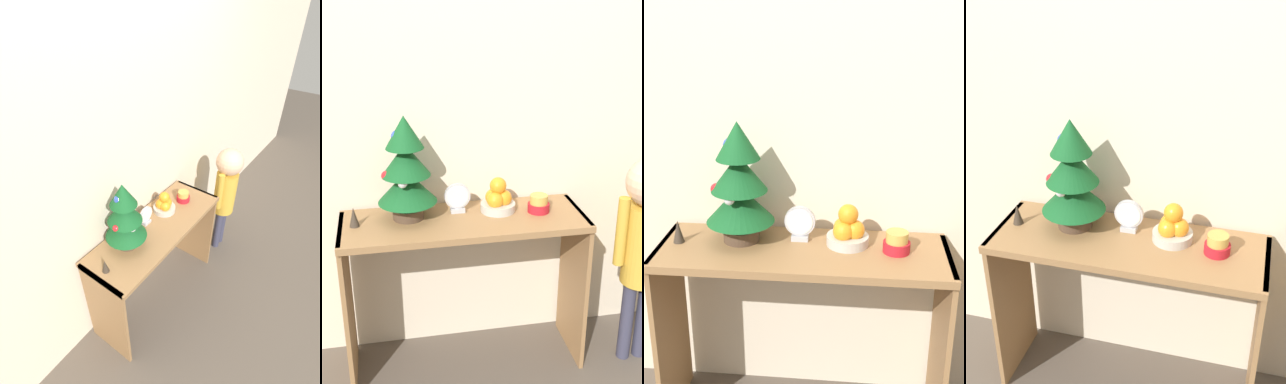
# 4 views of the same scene
# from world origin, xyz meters

# --- Properties ---
(back_wall) EXTENTS (7.00, 0.05, 2.50)m
(back_wall) POSITION_xyz_m (0.00, 0.43, 1.25)
(back_wall) COLOR beige
(back_wall) RESTS_ON ground_plane
(console_table) EXTENTS (1.10, 0.39, 0.77)m
(console_table) POSITION_xyz_m (0.00, 0.19, 0.58)
(console_table) COLOR olive
(console_table) RESTS_ON ground_plane
(mini_tree) EXTENTS (0.26, 0.26, 0.47)m
(mini_tree) POSITION_xyz_m (-0.24, 0.25, 1.00)
(mini_tree) COLOR #4C3828
(mini_tree) RESTS_ON console_table
(fruit_bowl) EXTENTS (0.16, 0.16, 0.16)m
(fruit_bowl) POSITION_xyz_m (0.17, 0.25, 0.83)
(fruit_bowl) COLOR #B7B2A8
(fruit_bowl) RESTS_ON console_table
(singing_bowl) EXTENTS (0.10, 0.10, 0.08)m
(singing_bowl) POSITION_xyz_m (0.35, 0.21, 0.81)
(singing_bowl) COLOR #AD1923
(singing_bowl) RESTS_ON console_table
(desk_clock) EXTENTS (0.12, 0.04, 0.14)m
(desk_clock) POSITION_xyz_m (-0.02, 0.27, 0.84)
(desk_clock) COLOR #B2B2B7
(desk_clock) RESTS_ON console_table
(figurine) EXTENTS (0.04, 0.04, 0.09)m
(figurine) POSITION_xyz_m (-0.48, 0.21, 0.82)
(figurine) COLOR #382D23
(figurine) RESTS_ON console_table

